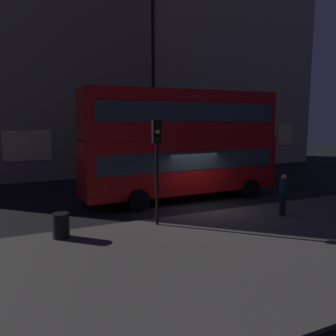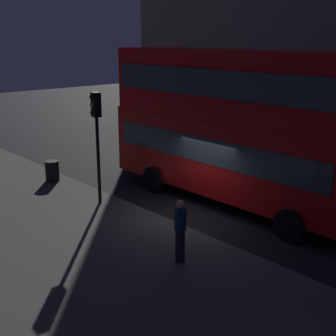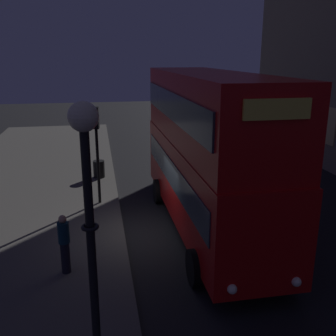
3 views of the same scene
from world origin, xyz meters
name	(u,v)px [view 2 (image 2 of 3)]	position (x,y,z in m)	size (l,w,h in m)	color
ground_plane	(188,217)	(0.00, 0.00, 0.00)	(80.00, 80.00, 0.00)	black
sidewalk_slab	(61,260)	(0.00, -4.86, 0.06)	(44.00, 8.20, 0.12)	#4C4944
double_decker_bus	(232,121)	(-0.06, 2.17, 3.06)	(10.30, 2.86, 5.53)	#B20F0F
traffic_light_near_kerb	(96,125)	(-2.99, -1.58, 2.99)	(0.35, 0.38, 3.99)	black
pedestrian	(180,230)	(2.32, -2.57, 1.03)	(0.32, 0.32, 1.75)	black
litter_bin	(52,171)	(-6.54, -1.54, 0.55)	(0.57, 0.57, 0.85)	black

